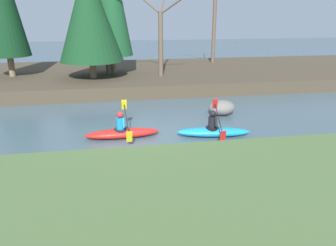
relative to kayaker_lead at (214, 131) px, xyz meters
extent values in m
plane|color=#425660|center=(-2.68, 0.11, -0.22)|extent=(90.00, 90.00, 0.00)
cube|color=#4C6638|center=(-2.68, -5.93, 0.22)|extent=(44.00, 6.75, 0.88)
cube|color=#473D2D|center=(-2.68, 10.99, 0.14)|extent=(44.00, 10.43, 0.71)
cylinder|color=#7A664C|center=(-9.59, 10.12, 1.11)|extent=(0.36, 0.36, 1.22)
cylinder|color=#7A664C|center=(-4.72, 8.77, 0.99)|extent=(0.36, 0.36, 1.00)
cone|color=#143D1E|center=(-4.72, 8.77, 4.17)|extent=(3.66, 3.66, 5.37)
cylinder|color=#7A664C|center=(-3.52, 10.18, 1.06)|extent=(0.36, 0.36, 1.13)
cylinder|color=brown|center=(-3.84, 9.83, 2.64)|extent=(0.28, 0.28, 4.30)
cylinder|color=brown|center=(-0.69, 8.62, 2.37)|extent=(0.28, 0.28, 3.76)
cylinder|color=brown|center=(-1.34, 9.16, 4.70)|extent=(1.42, 1.21, 1.28)
cylinder|color=brown|center=(0.00, 8.04, 4.62)|extent=(1.49, 1.27, 1.13)
cylinder|color=brown|center=(-0.42, 9.36, 4.77)|extent=(0.67, 1.59, 1.41)
cylinder|color=brown|center=(4.09, 13.50, 3.28)|extent=(0.28, 0.28, 5.57)
ellipsoid|color=#1993D6|center=(-0.02, 0.00, -0.05)|extent=(2.76, 0.99, 0.34)
cone|color=#1993D6|center=(1.20, -0.18, -0.03)|extent=(0.38, 0.25, 0.20)
cylinder|color=black|center=(-0.07, 0.01, 0.09)|extent=(0.55, 0.55, 0.08)
cylinder|color=black|center=(-0.07, 0.01, 0.34)|extent=(0.34, 0.34, 0.42)
sphere|color=black|center=(-0.07, 0.01, 0.67)|extent=(0.26, 0.26, 0.23)
cylinder|color=black|center=(0.06, 0.23, 0.43)|extent=(0.12, 0.24, 0.35)
cylinder|color=black|center=(-0.01, -0.24, 0.43)|extent=(0.12, 0.24, 0.35)
cylinder|color=black|center=(0.15, -0.02, 0.47)|extent=(0.32, 1.90, 0.65)
cube|color=red|center=(0.30, 0.92, 0.78)|extent=(0.22, 0.19, 0.41)
cube|color=red|center=(0.01, -0.96, 0.16)|extent=(0.22, 0.19, 0.41)
ellipsoid|color=red|center=(-3.38, 0.43, -0.05)|extent=(2.72, 0.69, 0.34)
cone|color=red|center=(-2.14, 0.47, -0.03)|extent=(0.36, 0.21, 0.20)
cylinder|color=black|center=(-3.43, 0.43, 0.09)|extent=(0.50, 0.50, 0.08)
cylinder|color=#1984CC|center=(-3.43, 0.43, 0.34)|extent=(0.31, 0.31, 0.42)
sphere|color=red|center=(-3.43, 0.43, 0.67)|extent=(0.24, 0.24, 0.23)
cylinder|color=#1984CC|center=(-3.34, 0.67, 0.43)|extent=(0.10, 0.23, 0.35)
cylinder|color=#1984CC|center=(-3.32, 0.19, 0.43)|extent=(0.10, 0.23, 0.35)
cylinder|color=black|center=(-3.20, 0.44, 0.47)|extent=(0.10, 1.91, 0.65)
cube|color=yellow|center=(-3.23, 1.39, 0.78)|extent=(0.21, 0.17, 0.41)
cube|color=yellow|center=(-3.17, -0.51, 0.16)|extent=(0.21, 0.17, 0.41)
ellipsoid|color=slate|center=(1.16, 2.54, 0.12)|extent=(1.20, 0.94, 0.68)
camera|label=1|loc=(-3.64, -11.00, 4.18)|focal=35.00mm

